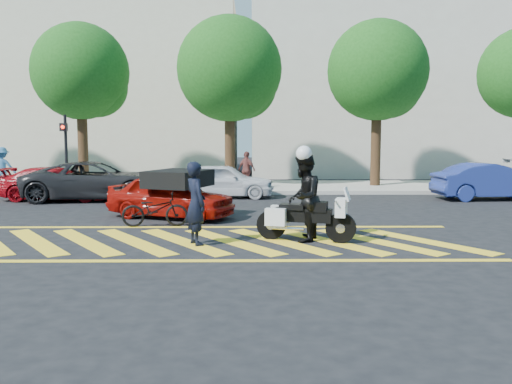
{
  "coord_description": "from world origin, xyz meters",
  "views": [
    {
      "loc": [
        0.96,
        -12.1,
        2.42
      ],
      "look_at": [
        1.07,
        0.73,
        1.05
      ],
      "focal_mm": 38.0,
      "sensor_mm": 36.0,
      "label": 1
    }
  ],
  "objects_px": {
    "bicycle": "(155,210)",
    "parked_mid_right": "(224,181)",
    "red_convertible": "(171,196)",
    "officer_moto": "(304,197)",
    "parked_right": "(490,181)",
    "parked_left": "(57,184)",
    "parked_mid_left": "(95,181)",
    "police_motorcycle": "(304,217)",
    "officer_bike": "(196,203)"
  },
  "relations": [
    {
      "from": "parked_left",
      "to": "police_motorcycle",
      "type": "bearing_deg",
      "value": -130.46
    },
    {
      "from": "red_convertible",
      "to": "parked_left",
      "type": "bearing_deg",
      "value": 70.53
    },
    {
      "from": "bicycle",
      "to": "officer_moto",
      "type": "relative_size",
      "value": 0.86
    },
    {
      "from": "officer_bike",
      "to": "bicycle",
      "type": "relative_size",
      "value": 1.07
    },
    {
      "from": "red_convertible",
      "to": "police_motorcycle",
      "type": "bearing_deg",
      "value": -112.13
    },
    {
      "from": "officer_bike",
      "to": "officer_moto",
      "type": "xyz_separation_m",
      "value": [
        2.39,
        0.38,
        0.08
      ]
    },
    {
      "from": "officer_bike",
      "to": "parked_mid_left",
      "type": "bearing_deg",
      "value": 1.38
    },
    {
      "from": "parked_mid_left",
      "to": "parked_mid_right",
      "type": "relative_size",
      "value": 1.34
    },
    {
      "from": "bicycle",
      "to": "parked_mid_right",
      "type": "xyz_separation_m",
      "value": [
        1.48,
        6.55,
        0.2
      ]
    },
    {
      "from": "officer_bike",
      "to": "parked_mid_right",
      "type": "height_order",
      "value": "officer_bike"
    },
    {
      "from": "police_motorcycle",
      "to": "parked_mid_right",
      "type": "distance_m",
      "value": 8.81
    },
    {
      "from": "officer_moto",
      "to": "parked_left",
      "type": "relative_size",
      "value": 0.48
    },
    {
      "from": "parked_mid_right",
      "to": "officer_bike",
      "type": "bearing_deg",
      "value": -178.18
    },
    {
      "from": "officer_bike",
      "to": "officer_moto",
      "type": "bearing_deg",
      "value": -108.55
    },
    {
      "from": "parked_left",
      "to": "parked_right",
      "type": "height_order",
      "value": "parked_right"
    },
    {
      "from": "officer_moto",
      "to": "parked_right",
      "type": "bearing_deg",
      "value": 152.05
    },
    {
      "from": "red_convertible",
      "to": "parked_mid_right",
      "type": "height_order",
      "value": "parked_mid_right"
    },
    {
      "from": "police_motorcycle",
      "to": "red_convertible",
      "type": "xyz_separation_m",
      "value": [
        -3.53,
        3.46,
        0.09
      ]
    },
    {
      "from": "police_motorcycle",
      "to": "officer_moto",
      "type": "bearing_deg",
      "value": -131.22
    },
    {
      "from": "officer_moto",
      "to": "parked_mid_left",
      "type": "distance_m",
      "value": 10.41
    },
    {
      "from": "police_motorcycle",
      "to": "officer_moto",
      "type": "relative_size",
      "value": 1.11
    },
    {
      "from": "police_motorcycle",
      "to": "parked_left",
      "type": "height_order",
      "value": "parked_left"
    },
    {
      "from": "bicycle",
      "to": "parked_left",
      "type": "height_order",
      "value": "parked_left"
    },
    {
      "from": "officer_moto",
      "to": "red_convertible",
      "type": "distance_m",
      "value": 4.95
    },
    {
      "from": "officer_bike",
      "to": "red_convertible",
      "type": "bearing_deg",
      "value": -11.42
    },
    {
      "from": "police_motorcycle",
      "to": "parked_mid_right",
      "type": "bearing_deg",
      "value": 121.53
    },
    {
      "from": "red_convertible",
      "to": "parked_left",
      "type": "xyz_separation_m",
      "value": [
        -4.82,
        4.3,
        -0.03
      ]
    },
    {
      "from": "officer_moto",
      "to": "red_convertible",
      "type": "bearing_deg",
      "value": -117.92
    },
    {
      "from": "officer_moto",
      "to": "red_convertible",
      "type": "height_order",
      "value": "officer_moto"
    },
    {
      "from": "parked_left",
      "to": "parked_right",
      "type": "bearing_deg",
      "value": -87.57
    },
    {
      "from": "police_motorcycle",
      "to": "parked_right",
      "type": "bearing_deg",
      "value": 62.07
    },
    {
      "from": "bicycle",
      "to": "red_convertible",
      "type": "height_order",
      "value": "red_convertible"
    },
    {
      "from": "officer_moto",
      "to": "parked_mid_right",
      "type": "xyz_separation_m",
      "value": [
        -2.24,
        8.52,
        -0.35
      ]
    },
    {
      "from": "officer_bike",
      "to": "red_convertible",
      "type": "height_order",
      "value": "officer_bike"
    },
    {
      "from": "parked_left",
      "to": "bicycle",
      "type": "bearing_deg",
      "value": -139.01
    },
    {
      "from": "bicycle",
      "to": "police_motorcycle",
      "type": "xyz_separation_m",
      "value": [
        3.73,
        -1.96,
        0.1
      ]
    },
    {
      "from": "red_convertible",
      "to": "parked_mid_right",
      "type": "relative_size",
      "value": 0.97
    },
    {
      "from": "officer_moto",
      "to": "parked_mid_left",
      "type": "height_order",
      "value": "officer_moto"
    },
    {
      "from": "officer_bike",
      "to": "parked_left",
      "type": "bearing_deg",
      "value": 8.43
    },
    {
      "from": "officer_bike",
      "to": "parked_right",
      "type": "height_order",
      "value": "officer_bike"
    },
    {
      "from": "police_motorcycle",
      "to": "parked_mid_left",
      "type": "xyz_separation_m",
      "value": [
        -6.94,
        7.76,
        0.17
      ]
    },
    {
      "from": "bicycle",
      "to": "police_motorcycle",
      "type": "height_order",
      "value": "police_motorcycle"
    },
    {
      "from": "parked_left",
      "to": "parked_mid_left",
      "type": "height_order",
      "value": "parked_mid_left"
    },
    {
      "from": "parked_mid_right",
      "to": "bicycle",
      "type": "bearing_deg",
      "value": 170.13
    },
    {
      "from": "bicycle",
      "to": "officer_moto",
      "type": "distance_m",
      "value": 4.24
    },
    {
      "from": "parked_left",
      "to": "parked_mid_left",
      "type": "relative_size",
      "value": 0.82
    },
    {
      "from": "officer_moto",
      "to": "parked_right",
      "type": "xyz_separation_m",
      "value": [
        7.68,
        7.77,
        -0.32
      ]
    },
    {
      "from": "officer_moto",
      "to": "parked_right",
      "type": "distance_m",
      "value": 10.93
    },
    {
      "from": "bicycle",
      "to": "police_motorcycle",
      "type": "distance_m",
      "value": 4.21
    },
    {
      "from": "parked_mid_right",
      "to": "parked_right",
      "type": "height_order",
      "value": "parked_right"
    }
  ]
}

